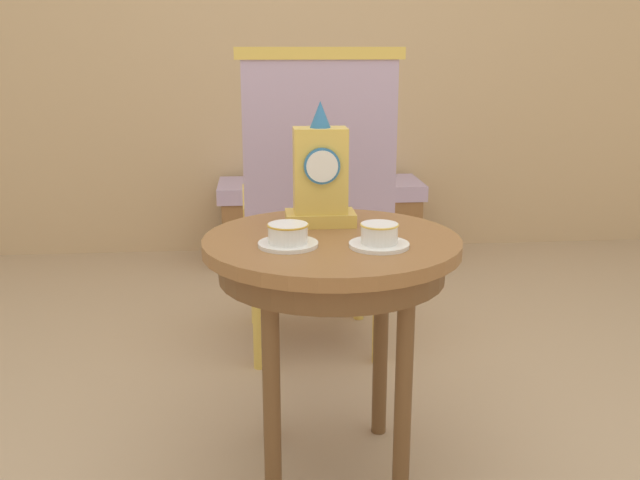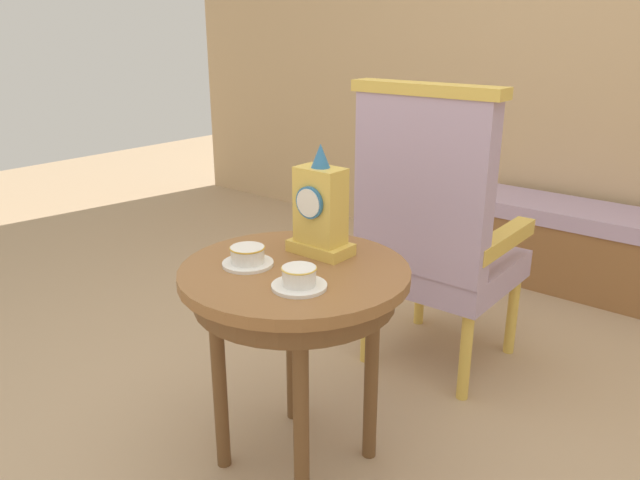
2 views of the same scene
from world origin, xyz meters
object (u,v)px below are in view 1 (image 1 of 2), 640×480
Objects in this scene: teacup_right at (379,237)px; armchair at (316,202)px; teacup_left at (288,236)px; mantel_clock at (320,176)px; side_table at (332,268)px; window_bench at (320,221)px.

armchair is at bearing 95.46° from teacup_right.
armchair reaches higher than teacup_left.
teacup_right is 0.44× the size of mantel_clock.
side_table is 0.17m from teacup_left.
teacup_right is 0.29m from mantel_clock.
teacup_right is at bearing -84.54° from armchair.
armchair is (0.14, 0.84, -0.10)m from teacup_left.
teacup_left is 0.26m from mantel_clock.
armchair is at bearing -95.98° from window_bench.
teacup_left is 0.86m from armchair.
mantel_clock is 0.67m from armchair.
side_table is 4.48× the size of teacup_right.
side_table is at bearing 32.23° from teacup_left.
side_table is 0.61× the size of window_bench.
teacup_right is (0.22, -0.03, 0.00)m from teacup_left.
mantel_clock is at bearing -95.19° from window_bench.
side_table is 2.01m from window_bench.
teacup_left is 0.13× the size of armchair.
mantel_clock is at bearing 64.76° from teacup_left.
armchair reaches higher than side_table.
mantel_clock reaches higher than side_table.
mantel_clock is (-0.02, 0.14, 0.22)m from side_table.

